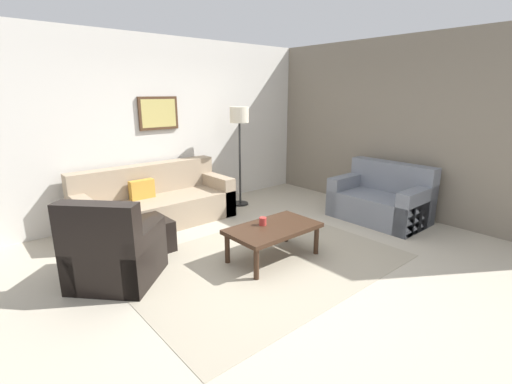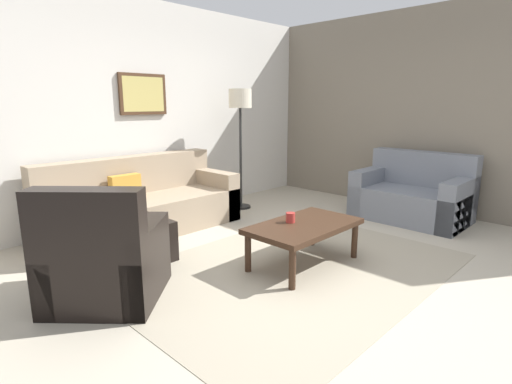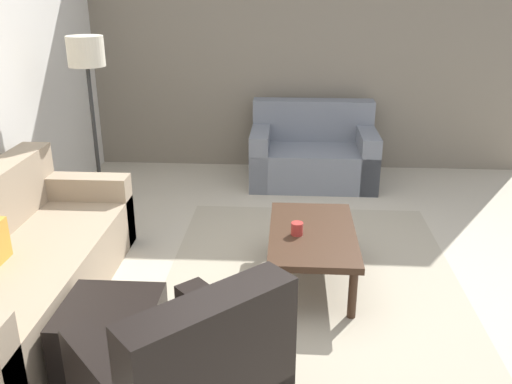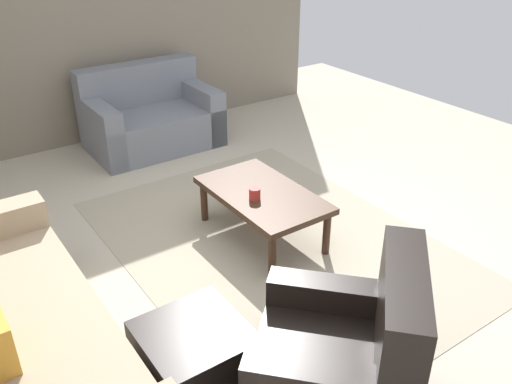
% 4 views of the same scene
% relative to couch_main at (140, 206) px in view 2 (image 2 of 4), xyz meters
% --- Properties ---
extents(ground_plane, '(8.00, 8.00, 0.00)m').
position_rel_couch_main_xyz_m(ground_plane, '(0.37, -2.10, -0.30)').
color(ground_plane, '#B2A893').
extents(rear_partition, '(6.00, 0.12, 2.80)m').
position_rel_couch_main_xyz_m(rear_partition, '(0.37, 0.50, 1.10)').
color(rear_partition, silver).
rests_on(rear_partition, ground_plane).
extents(stone_feature_panel, '(0.12, 5.20, 2.80)m').
position_rel_couch_main_xyz_m(stone_feature_panel, '(3.37, -2.10, 1.10)').
color(stone_feature_panel, slate).
rests_on(stone_feature_panel, ground_plane).
extents(area_rug, '(3.12, 2.24, 0.01)m').
position_rel_couch_main_xyz_m(area_rug, '(0.37, -2.10, -0.29)').
color(area_rug, '#A0957F').
rests_on(area_rug, ground_plane).
extents(couch_main, '(2.29, 0.91, 0.88)m').
position_rel_couch_main_xyz_m(couch_main, '(0.00, 0.00, 0.00)').
color(couch_main, gray).
rests_on(couch_main, ground_plane).
extents(couch_loveseat, '(0.89, 1.38, 0.88)m').
position_rel_couch_main_xyz_m(couch_loveseat, '(2.81, -2.17, 0.00)').
color(couch_loveseat, slate).
rests_on(couch_loveseat, ground_plane).
extents(armchair_leather, '(1.13, 1.13, 0.95)m').
position_rel_couch_main_xyz_m(armchair_leather, '(-1.14, -1.44, 0.01)').
color(armchair_leather, black).
rests_on(armchair_leather, ground_plane).
extents(ottoman, '(0.56, 0.56, 0.40)m').
position_rel_couch_main_xyz_m(ottoman, '(-0.54, -0.88, -0.10)').
color(ottoman, black).
rests_on(ottoman, ground_plane).
extents(coffee_table, '(1.10, 0.64, 0.41)m').
position_rel_couch_main_xyz_m(coffee_table, '(0.52, -2.09, 0.06)').
color(coffee_table, '#382316').
rests_on(coffee_table, ground_plane).
extents(cup, '(0.09, 0.09, 0.09)m').
position_rel_couch_main_xyz_m(cup, '(0.46, -1.97, 0.16)').
color(cup, '#B2332D').
rests_on(cup, coffee_table).
extents(lamp_standing, '(0.32, 0.32, 1.71)m').
position_rel_couch_main_xyz_m(lamp_standing, '(1.58, -0.12, 1.11)').
color(lamp_standing, black).
rests_on(lamp_standing, ground_plane).
extents(framed_artwork, '(0.65, 0.04, 0.51)m').
position_rel_couch_main_xyz_m(framed_artwork, '(0.38, 0.41, 1.33)').
color(framed_artwork, '#472D1C').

